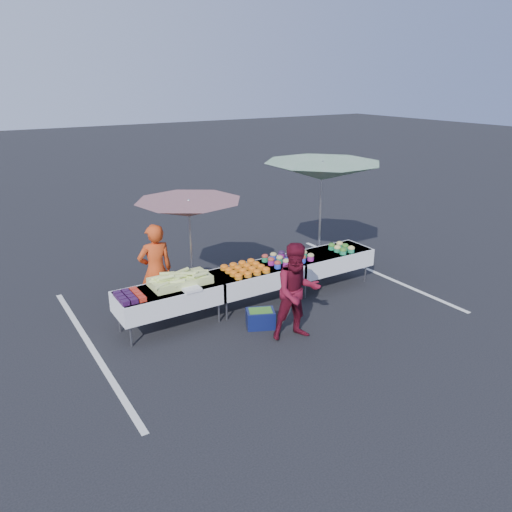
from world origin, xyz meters
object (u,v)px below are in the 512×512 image
table_center (256,276)px  storage_bin (260,318)px  umbrella_left (189,209)px  table_left (169,297)px  table_right (328,259)px  umbrella_right (322,172)px  vendor (156,271)px  customer (297,292)px

table_center → storage_bin: table_center is taller
table_center → umbrella_left: umbrella_left is taller
table_left → storage_bin: table_left is taller
table_left → table_right: bearing=0.0°
table_right → storage_bin: 2.43m
umbrella_left → umbrella_right: umbrella_right is taller
umbrella_right → storage_bin: umbrella_right is taller
table_left → storage_bin: size_ratio=3.11×
table_center → vendor: 1.91m
umbrella_right → table_right: bearing=-110.9°
storage_bin → umbrella_left: bearing=132.6°
customer → umbrella_right: bearing=59.4°
table_right → table_center: bearing=180.0°
umbrella_left → umbrella_right: 3.04m
table_left → umbrella_left: 1.73m
table_center → table_left: bearing=180.0°
umbrella_left → storage_bin: umbrella_left is taller
customer → table_center: bearing=100.5°
table_left → table_right: 3.60m
vendor → storage_bin: bearing=136.3°
customer → umbrella_left: size_ratio=0.71×
vendor → customer: (1.66, -2.08, -0.04)m
table_left → vendor: vendor is taller
table_right → customer: (-1.93, -1.49, 0.26)m
table_center → table_right: size_ratio=1.00×
table_left → table_center: bearing=0.0°
vendor → table_right: bearing=173.7°
table_left → umbrella_right: size_ratio=0.57×
umbrella_right → storage_bin: 3.58m
table_center → vendor: size_ratio=1.06×
customer → umbrella_left: (-0.85, 2.29, 1.03)m
vendor → umbrella_left: (0.81, 0.21, 0.99)m
table_left → storage_bin: (1.36, -0.85, -0.42)m
table_left → customer: bearing=-41.6°
umbrella_right → storage_bin: (-2.47, -1.44, -2.15)m
table_left → table_center: same height
table_right → vendor: vendor is taller
vendor → storage_bin: size_ratio=2.94×
table_center → umbrella_right: (2.03, 0.60, 1.73)m
table_center → table_right: bearing=0.0°
table_left → table_right: same height
table_right → storage_bin: size_ratio=3.11×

